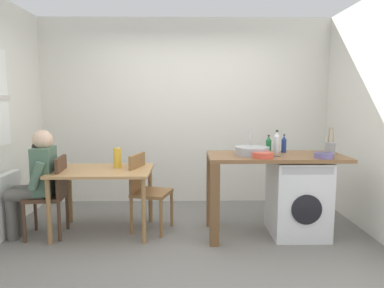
% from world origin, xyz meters
% --- Properties ---
extents(ground_plane, '(5.46, 5.46, 0.00)m').
position_xyz_m(ground_plane, '(0.00, 0.00, 0.00)').
color(ground_plane, slate).
extents(wall_back, '(4.60, 0.10, 2.70)m').
position_xyz_m(wall_back, '(0.00, 1.75, 1.35)').
color(wall_back, silver).
rests_on(wall_back, ground_plane).
extents(radiator, '(0.10, 0.80, 0.70)m').
position_xyz_m(radiator, '(-2.02, 0.30, 0.35)').
color(radiator, white).
rests_on(radiator, ground_plane).
extents(dining_table, '(1.10, 0.76, 0.74)m').
position_xyz_m(dining_table, '(-0.93, 0.48, 0.64)').
color(dining_table, tan).
rests_on(dining_table, ground_plane).
extents(chair_person_seat, '(0.44, 0.44, 0.90)m').
position_xyz_m(chair_person_seat, '(-1.48, 0.39, 0.51)').
color(chair_person_seat, '#4C3323').
rests_on(chair_person_seat, ground_plane).
extents(chair_opposite, '(0.50, 0.50, 0.90)m').
position_xyz_m(chair_opposite, '(-0.46, 0.55, 0.51)').
color(chair_opposite, olive).
rests_on(chair_opposite, ground_plane).
extents(seated_person, '(0.52, 0.53, 1.20)m').
position_xyz_m(seated_person, '(-1.64, 0.37, 0.67)').
color(seated_person, '#595651').
rests_on(seated_person, ground_plane).
extents(kitchen_counter, '(1.50, 0.68, 0.92)m').
position_xyz_m(kitchen_counter, '(0.80, 0.38, 0.76)').
color(kitchen_counter, brown).
rests_on(kitchen_counter, ground_plane).
extents(washing_machine, '(0.60, 0.61, 0.86)m').
position_xyz_m(washing_machine, '(1.27, 0.38, 0.43)').
color(washing_machine, silver).
rests_on(washing_machine, ground_plane).
extents(sink_basin, '(0.38, 0.38, 0.09)m').
position_xyz_m(sink_basin, '(0.75, 0.38, 0.97)').
color(sink_basin, '#9EA0A5').
rests_on(sink_basin, kitchen_counter).
extents(tap, '(0.02, 0.02, 0.28)m').
position_xyz_m(tap, '(0.75, 0.56, 1.06)').
color(tap, '#B2B2B7').
rests_on(tap, kitchen_counter).
extents(bottle_tall_green, '(0.06, 0.06, 0.21)m').
position_xyz_m(bottle_tall_green, '(0.95, 0.48, 1.02)').
color(bottle_tall_green, '#19592D').
rests_on(bottle_tall_green, kitchen_counter).
extents(bottle_squat_brown, '(0.07, 0.07, 0.26)m').
position_xyz_m(bottle_squat_brown, '(1.06, 0.52, 1.04)').
color(bottle_squat_brown, silver).
rests_on(bottle_squat_brown, kitchen_counter).
extents(bottle_clear_small, '(0.06, 0.06, 0.21)m').
position_xyz_m(bottle_clear_small, '(1.15, 0.56, 1.02)').
color(bottle_clear_small, navy).
rests_on(bottle_clear_small, kitchen_counter).
extents(mixing_bowl, '(0.22, 0.22, 0.06)m').
position_xyz_m(mixing_bowl, '(0.82, 0.18, 0.95)').
color(mixing_bowl, '#D84C38').
rests_on(mixing_bowl, kitchen_counter).
extents(utensil_crock, '(0.11, 0.11, 0.30)m').
position_xyz_m(utensil_crock, '(1.64, 0.43, 0.99)').
color(utensil_crock, gray).
rests_on(utensil_crock, kitchen_counter).
extents(colander, '(0.20, 0.20, 0.06)m').
position_xyz_m(colander, '(1.46, 0.16, 0.95)').
color(colander, slate).
rests_on(colander, kitchen_counter).
extents(vase, '(0.09, 0.09, 0.23)m').
position_xyz_m(vase, '(-0.78, 0.58, 0.86)').
color(vase, gold).
rests_on(vase, dining_table).
extents(scissors, '(0.15, 0.06, 0.01)m').
position_xyz_m(scissors, '(0.96, 0.28, 0.92)').
color(scissors, '#B2B2B7').
rests_on(scissors, kitchen_counter).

